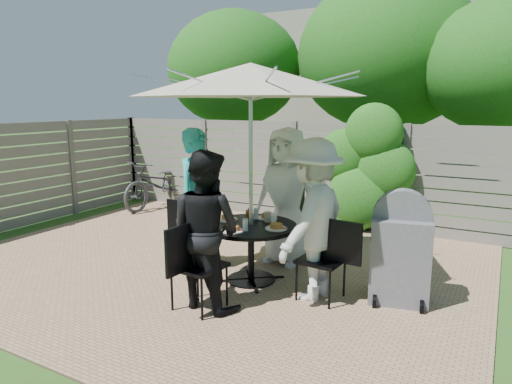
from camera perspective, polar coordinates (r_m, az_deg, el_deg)
The scene contains 22 objects.
backyard_envelope at distance 15.33m, azimuth 16.69°, elevation 12.26°, with size 60.00×60.00×5.00m.
patio_table at distance 5.59m, azimuth -0.63°, elevation -6.26°, with size 1.21×1.21×0.73m.
umbrella at distance 5.34m, azimuth -0.68°, elevation 13.82°, with size 2.95×2.95×2.62m.
chair_back at distance 6.43m, azimuth 4.34°, elevation -5.99°, with size 0.46×0.69×0.96m.
person_back at distance 6.16m, azimuth 3.80°, elevation -0.57°, with size 0.91×0.59×1.87m, color silver.
chair_left at distance 6.24m, azimuth -7.95°, elevation -6.82°, with size 0.65×0.44×0.89m.
person_left at distance 5.98m, azimuth -7.16°, elevation -0.98°, with size 0.68×0.45×1.87m, color teal.
chair_front at distance 4.95m, azimuth -7.20°, elevation -11.30°, with size 0.51×0.73×0.99m.
person_front at distance 4.86m, azimuth -6.29°, elevation -4.74°, with size 0.83×0.65×1.71m, color black.
chair_right at distance 5.20m, azimuth 8.26°, elevation -10.33°, with size 0.70×0.49×0.95m.
person_right at distance 5.07m, azimuth 7.07°, elevation -3.50°, with size 1.17×0.67×1.81m, color silver.
plate_back at distance 5.81m, azimuth 1.41°, elevation -3.08°, with size 0.26×0.26×0.06m.
plate_left at distance 5.73m, azimuth -3.59°, elevation -3.30°, with size 0.26×0.26×0.06m.
plate_front at distance 5.24m, azimuth -2.91°, elevation -4.66°, with size 0.26×0.26×0.06m.
plate_right at distance 5.33m, azimuth 2.54°, elevation -4.39°, with size 0.26×0.26×0.06m.
glass_back at distance 5.77m, azimuth -0.01°, elevation -2.70°, with size 0.07×0.07×0.14m, color silver.
glass_front at distance 5.25m, azimuth -1.34°, elevation -4.12°, with size 0.07×0.07×0.14m, color silver.
glass_right at distance 5.46m, azimuth 2.23°, elevation -3.53°, with size 0.07×0.07×0.14m, color silver.
syrup_jug at distance 5.58m, azimuth -0.85°, elevation -3.08°, with size 0.09×0.09×0.16m, color #59280C.
coffee_cup at distance 5.63m, azimuth 1.48°, elevation -3.15°, with size 0.08×0.08×0.12m, color #C6B293.
bicycle at distance 9.80m, azimuth -12.15°, elevation 1.01°, with size 0.66×1.91×1.00m, color #333338.
bbq_grill at distance 5.25m, azimuth 17.58°, elevation -7.14°, with size 0.71×0.60×1.27m.
Camera 1 is at (3.43, -4.66, 2.18)m, focal length 32.00 mm.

